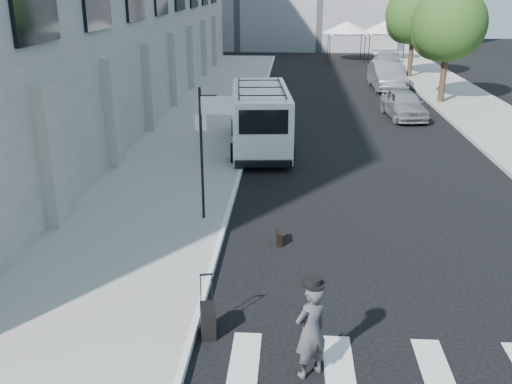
# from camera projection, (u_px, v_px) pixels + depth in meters

# --- Properties ---
(ground) EXTENTS (120.00, 120.00, 0.00)m
(ground) POSITION_uv_depth(u_px,v_px,m) (302.00, 284.00, 12.22)
(ground) COLOR black
(ground) RESTS_ON ground
(sidewalk_left) EXTENTS (4.50, 48.00, 0.15)m
(sidewalk_left) POSITION_uv_depth(u_px,v_px,m) (210.00, 116.00, 27.45)
(sidewalk_left) COLOR gray
(sidewalk_left) RESTS_ON ground
(sidewalk_right) EXTENTS (4.00, 56.00, 0.15)m
(sidewalk_right) POSITION_uv_depth(u_px,v_px,m) (467.00, 103.00, 30.39)
(sidewalk_right) COLOR gray
(sidewalk_right) RESTS_ON ground
(sign_pole) EXTENTS (1.03, 0.07, 3.50)m
(sign_pole) POSITION_uv_depth(u_px,v_px,m) (210.00, 127.00, 14.46)
(sign_pole) COLOR black
(sign_pole) RESTS_ON sidewalk_left
(tree_near) EXTENTS (3.80, 3.83, 6.03)m
(tree_near) POSITION_uv_depth(u_px,v_px,m) (446.00, 27.00, 29.28)
(tree_near) COLOR black
(tree_near) RESTS_ON ground
(tree_far) EXTENTS (3.80, 3.83, 6.03)m
(tree_far) POSITION_uv_depth(u_px,v_px,m) (412.00, 17.00, 37.72)
(tree_far) COLOR black
(tree_far) RESTS_ON ground
(tent_left) EXTENTS (4.00, 4.00, 3.20)m
(tent_left) POSITION_uv_depth(u_px,v_px,m) (347.00, 27.00, 46.66)
(tent_left) COLOR black
(tent_left) RESTS_ON ground
(tent_right) EXTENTS (4.00, 4.00, 3.20)m
(tent_right) POSITION_uv_depth(u_px,v_px,m) (385.00, 27.00, 46.93)
(tent_right) COLOR black
(tent_right) RESTS_ON ground
(businessman) EXTENTS (0.73, 0.69, 1.68)m
(businessman) POSITION_uv_depth(u_px,v_px,m) (311.00, 331.00, 9.12)
(businessman) COLOR #3E3E40
(businessman) RESTS_ON ground
(briefcase) EXTENTS (0.16, 0.45, 0.34)m
(briefcase) POSITION_uv_depth(u_px,v_px,m) (279.00, 237.00, 14.07)
(briefcase) COLOR black
(briefcase) RESTS_ON ground
(suitcase) EXTENTS (0.35, 0.46, 1.16)m
(suitcase) POSITION_uv_depth(u_px,v_px,m) (208.00, 320.00, 10.35)
(suitcase) COLOR black
(suitcase) RESTS_ON ground
(cargo_van) EXTENTS (2.68, 6.45, 2.36)m
(cargo_van) POSITION_uv_depth(u_px,v_px,m) (260.00, 118.00, 21.88)
(cargo_van) COLOR white
(cargo_van) RESTS_ON ground
(parked_car_a) EXTENTS (1.97, 4.09, 1.35)m
(parked_car_a) POSITION_uv_depth(u_px,v_px,m) (404.00, 104.00, 27.15)
(parked_car_a) COLOR gray
(parked_car_a) RESTS_ON ground
(parked_car_b) EXTENTS (1.84, 4.97, 1.62)m
(parked_car_b) POSITION_uv_depth(u_px,v_px,m) (387.00, 76.00, 34.53)
(parked_car_b) COLOR slate
(parked_car_b) RESTS_ON ground
(parked_car_c) EXTENTS (2.43, 5.29, 1.50)m
(parked_car_c) POSITION_uv_depth(u_px,v_px,m) (387.00, 64.00, 40.18)
(parked_car_c) COLOR gray
(parked_car_c) RESTS_ON ground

